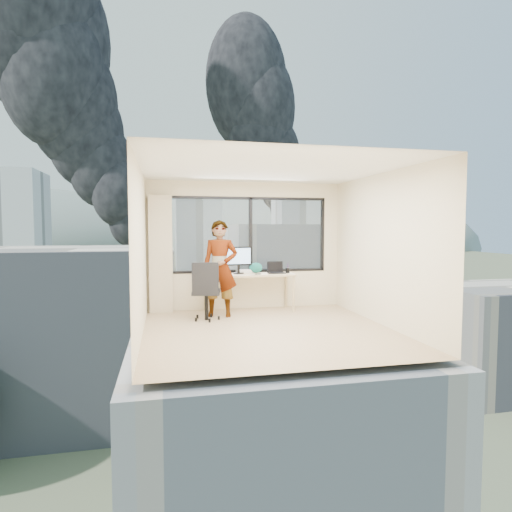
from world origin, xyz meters
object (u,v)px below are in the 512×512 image
object	(u,v)px
monitor	(238,260)
laptop	(276,268)
game_console	(244,271)
chair	(206,290)
person	(220,268)
desk	(249,292)
handbag	(256,268)

from	to	relation	value
monitor	laptop	world-z (taller)	monitor
game_console	laptop	size ratio (longest dim) A/B	0.80
chair	game_console	xyz separation A→B (m)	(0.85, 0.87, 0.24)
chair	person	distance (m)	0.54
desk	handbag	size ratio (longest dim) A/B	6.72
person	monitor	size ratio (longest dim) A/B	3.29
monitor	laptop	xyz separation A→B (m)	(0.76, -0.11, -0.17)
handbag	game_console	bearing A→B (deg)	148.21
chair	monitor	world-z (taller)	monitor
monitor	handbag	xyz separation A→B (m)	(0.37, 0.08, -0.17)
person	game_console	size ratio (longest dim) A/B	6.41
chair	laptop	size ratio (longest dim) A/B	3.08
person	game_console	distance (m)	0.84
desk	game_console	bearing A→B (deg)	104.91
chair	laptop	distance (m)	1.63
laptop	handbag	xyz separation A→B (m)	(-0.38, 0.19, -0.00)
monitor	game_console	size ratio (longest dim) A/B	1.95
chair	laptop	world-z (taller)	chair
handbag	laptop	bearing A→B (deg)	-42.18
game_console	chair	bearing A→B (deg)	-144.50
person	handbag	size ratio (longest dim) A/B	6.76
person	laptop	bearing A→B (deg)	30.21
person	laptop	size ratio (longest dim) A/B	5.14
desk	laptop	size ratio (longest dim) A/B	5.11
chair	desk	bearing A→B (deg)	45.06
chair	laptop	bearing A→B (deg)	32.58
handbag	monitor	bearing A→B (deg)	175.97
monitor	handbag	world-z (taller)	monitor
monitor	handbag	distance (m)	0.42
monitor	handbag	bearing A→B (deg)	8.30
person	handbag	bearing A→B (deg)	47.66
laptop	handbag	bearing A→B (deg)	153.77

